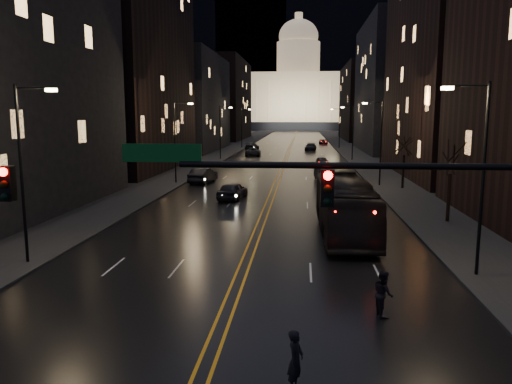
% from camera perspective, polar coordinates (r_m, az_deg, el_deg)
% --- Properties ---
extents(ground, '(900.00, 900.00, 0.00)m').
position_cam_1_polar(ground, '(15.53, -6.21, -20.23)').
color(ground, black).
rests_on(ground, ground).
extents(road, '(20.00, 320.00, 0.02)m').
position_cam_1_polar(road, '(143.51, 4.21, 5.80)').
color(road, black).
rests_on(road, ground).
extents(sidewalk_left, '(8.00, 320.00, 0.16)m').
position_cam_1_polar(sidewalk_left, '(144.47, -1.37, 5.87)').
color(sidewalk_left, black).
rests_on(sidewalk_left, ground).
extents(sidewalk_right, '(8.00, 320.00, 0.16)m').
position_cam_1_polar(sidewalk_right, '(143.92, 9.82, 5.73)').
color(sidewalk_right, black).
rests_on(sidewalk_right, ground).
extents(center_line, '(0.62, 320.00, 0.01)m').
position_cam_1_polar(center_line, '(143.51, 4.21, 5.81)').
color(center_line, orange).
rests_on(center_line, road).
extents(building_left_mid, '(12.00, 30.00, 28.00)m').
position_cam_1_polar(building_left_mid, '(71.67, -14.53, 13.73)').
color(building_left_mid, black).
rests_on(building_left_mid, ground).
extents(building_left_far, '(12.00, 34.00, 20.00)m').
position_cam_1_polar(building_left_far, '(107.98, -7.54, 10.07)').
color(building_left_far, black).
rests_on(building_left_far, ground).
extents(building_left_dist, '(12.00, 40.00, 24.00)m').
position_cam_1_polar(building_left_dist, '(155.19, -3.56, 10.46)').
color(building_left_dist, black).
rests_on(building_left_dist, ground).
extents(building_right_tall, '(12.00, 30.00, 38.00)m').
position_cam_1_polar(building_right_tall, '(66.84, 22.17, 18.08)').
color(building_right_tall, black).
rests_on(building_right_tall, ground).
extents(building_right_mid, '(12.00, 34.00, 26.00)m').
position_cam_1_polar(building_right_mid, '(106.99, 15.42, 11.45)').
color(building_right_mid, black).
rests_on(building_right_mid, ground).
extents(building_right_dist, '(12.00, 40.00, 22.00)m').
position_cam_1_polar(building_right_dist, '(154.40, 12.27, 9.92)').
color(building_right_dist, black).
rests_on(building_right_dist, ground).
extents(mountain_ridge, '(520.00, 60.00, 130.00)m').
position_cam_1_polar(mountain_ridge, '(399.20, 11.10, 16.95)').
color(mountain_ridge, black).
rests_on(mountain_ridge, ground).
extents(capitol, '(90.00, 50.00, 58.50)m').
position_cam_1_polar(capitol, '(263.48, 4.80, 10.89)').
color(capitol, black).
rests_on(capitol, ground).
extents(traffic_signal, '(17.29, 0.45, 7.00)m').
position_cam_1_polar(traffic_signal, '(13.85, 18.11, -1.71)').
color(traffic_signal, black).
rests_on(traffic_signal, ground).
extents(streetlamp_right_near, '(2.13, 0.25, 9.00)m').
position_cam_1_polar(streetlamp_right_near, '(24.74, 24.16, 2.38)').
color(streetlamp_right_near, black).
rests_on(streetlamp_right_near, ground).
extents(streetlamp_left_near, '(2.13, 0.25, 9.00)m').
position_cam_1_polar(streetlamp_left_near, '(27.10, -24.95, 2.82)').
color(streetlamp_left_near, black).
rests_on(streetlamp_left_near, ground).
extents(streetlamp_right_mid, '(2.13, 0.25, 9.00)m').
position_cam_1_polar(streetlamp_right_mid, '(53.94, 13.92, 5.97)').
color(streetlamp_right_mid, black).
rests_on(streetlamp_right_mid, ground).
extents(streetlamp_left_mid, '(2.13, 0.25, 9.00)m').
position_cam_1_polar(streetlamp_left_mid, '(55.06, -9.07, 6.17)').
color(streetlamp_left_mid, black).
rests_on(streetlamp_left_mid, ground).
extents(streetlamp_right_far, '(2.13, 0.25, 9.00)m').
position_cam_1_polar(streetlamp_right_far, '(83.71, 10.88, 7.00)').
color(streetlamp_right_far, black).
rests_on(streetlamp_right_far, ground).
extents(streetlamp_left_far, '(2.13, 0.25, 9.00)m').
position_cam_1_polar(streetlamp_left_far, '(84.43, -4.00, 7.15)').
color(streetlamp_left_far, black).
rests_on(streetlamp_left_far, ground).
extents(streetlamp_right_dist, '(2.13, 0.25, 9.00)m').
position_cam_1_polar(streetlamp_right_dist, '(113.60, 9.44, 7.48)').
color(streetlamp_right_dist, black).
rests_on(streetlamp_right_dist, ground).
extents(streetlamp_left_dist, '(2.13, 0.25, 9.00)m').
position_cam_1_polar(streetlamp_left_dist, '(114.13, -1.55, 7.60)').
color(streetlamp_left_dist, black).
rests_on(streetlamp_left_dist, ground).
extents(tree_right_mid, '(2.40, 2.40, 6.65)m').
position_cam_1_polar(tree_right_mid, '(36.85, 21.38, 3.55)').
color(tree_right_mid, black).
rests_on(tree_right_mid, ground).
extents(tree_right_far, '(2.40, 2.40, 6.65)m').
position_cam_1_polar(tree_right_far, '(52.38, 16.59, 5.18)').
color(tree_right_far, black).
rests_on(tree_right_far, ground).
extents(bus, '(3.21, 12.74, 3.53)m').
position_cam_1_polar(bus, '(32.05, 10.11, -1.67)').
color(bus, black).
rests_on(bus, ground).
extents(oncoming_car_a, '(2.55, 4.97, 1.62)m').
position_cam_1_polar(oncoming_car_a, '(44.65, -2.71, 0.16)').
color(oncoming_car_a, black).
rests_on(oncoming_car_a, ground).
extents(oncoming_car_b, '(2.49, 5.38, 1.71)m').
position_cam_1_polar(oncoming_car_b, '(55.72, -6.08, 1.90)').
color(oncoming_car_b, black).
rests_on(oncoming_car_b, ground).
extents(oncoming_car_c, '(2.68, 5.59, 1.54)m').
position_cam_1_polar(oncoming_car_c, '(92.19, -0.33, 4.62)').
color(oncoming_car_c, black).
rests_on(oncoming_car_c, ground).
extents(oncoming_car_d, '(2.89, 5.64, 1.57)m').
position_cam_1_polar(oncoming_car_d, '(107.74, -0.47, 5.24)').
color(oncoming_car_d, black).
rests_on(oncoming_car_d, ground).
extents(receding_car_a, '(2.39, 5.14, 1.63)m').
position_cam_1_polar(receding_car_a, '(58.10, 7.81, 2.11)').
color(receding_car_a, black).
rests_on(receding_car_a, ground).
extents(receding_car_b, '(2.07, 4.19, 1.37)m').
position_cam_1_polar(receding_car_b, '(74.51, 7.58, 3.48)').
color(receding_car_b, black).
rests_on(receding_car_b, ground).
extents(receding_car_c, '(2.72, 5.56, 1.56)m').
position_cam_1_polar(receding_car_c, '(106.27, 6.27, 5.13)').
color(receding_car_c, black).
rests_on(receding_car_c, ground).
extents(receding_car_d, '(2.16, 4.63, 1.28)m').
position_cam_1_polar(receding_car_d, '(130.74, 7.69, 5.73)').
color(receding_car_d, black).
rests_on(receding_car_d, ground).
extents(pedestrian_a, '(0.60, 0.73, 1.73)m').
position_cam_1_polar(pedestrian_a, '(14.47, 4.54, -18.64)').
color(pedestrian_a, black).
rests_on(pedestrian_a, ground).
extents(pedestrian_b, '(0.63, 0.94, 1.77)m').
position_cam_1_polar(pedestrian_b, '(19.71, 14.33, -11.17)').
color(pedestrian_b, black).
rests_on(pedestrian_b, ground).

